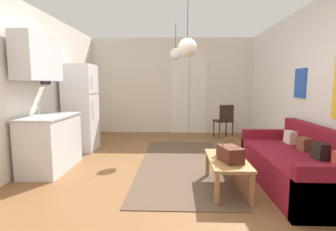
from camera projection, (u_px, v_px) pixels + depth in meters
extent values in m
cube|color=brown|center=(167.00, 185.00, 3.60)|extent=(5.06, 8.05, 0.10)
cube|color=silver|center=(172.00, 86.00, 7.18)|extent=(4.66, 0.10, 2.65)
cube|color=white|center=(180.00, 96.00, 7.14)|extent=(0.49, 0.02, 2.09)
cube|color=white|center=(198.00, 96.00, 7.13)|extent=(0.49, 0.02, 2.09)
cube|color=white|center=(189.00, 57.00, 7.00)|extent=(1.09, 0.03, 0.06)
cube|color=blue|center=(300.00, 83.00, 4.27)|extent=(0.02, 0.38, 0.49)
cube|color=silver|center=(2.00, 88.00, 3.51)|extent=(0.10, 7.65, 2.65)
cube|color=black|center=(45.00, 73.00, 4.55)|extent=(0.02, 0.32, 0.40)
cube|color=brown|center=(182.00, 164.00, 4.40)|extent=(1.44, 3.32, 0.01)
cube|color=maroon|center=(293.00, 170.00, 3.45)|extent=(0.88, 2.04, 0.44)
cube|color=maroon|center=(321.00, 157.00, 3.42)|extent=(0.15, 2.04, 0.80)
cube|color=maroon|center=(268.00, 147.00, 4.40)|extent=(0.88, 0.11, 0.60)
cube|color=black|center=(320.00, 151.00, 3.19)|extent=(0.14, 0.21, 0.21)
cube|color=brown|center=(304.00, 144.00, 3.60)|extent=(0.14, 0.19, 0.19)
cube|color=beige|center=(290.00, 137.00, 4.02)|extent=(0.15, 0.21, 0.21)
cube|color=#A87542|center=(227.00, 160.00, 3.33)|extent=(0.48, 1.00, 0.04)
cube|color=#A87542|center=(217.00, 189.00, 2.91)|extent=(0.05, 0.05, 0.37)
cube|color=#A87542|center=(252.00, 189.00, 2.89)|extent=(0.05, 0.05, 0.37)
cube|color=#A87542|center=(207.00, 164.00, 3.81)|extent=(0.05, 0.05, 0.37)
cube|color=#A87542|center=(234.00, 164.00, 3.80)|extent=(0.05, 0.05, 0.37)
cylinder|color=#2D2D33|center=(220.00, 150.00, 3.46)|extent=(0.09, 0.09, 0.16)
cylinder|color=#477F42|center=(220.00, 136.00, 3.44)|extent=(0.01, 0.01, 0.22)
cube|color=#512319|center=(231.00, 154.00, 3.18)|extent=(0.30, 0.38, 0.19)
torus|color=brown|center=(231.00, 145.00, 3.17)|extent=(0.21, 0.01, 0.21)
cube|color=white|center=(81.00, 108.00, 5.26)|extent=(0.58, 0.60, 1.78)
cube|color=#4C4C51|center=(94.00, 93.00, 5.22)|extent=(0.01, 0.58, 0.01)
cylinder|color=#B7BABF|center=(92.00, 83.00, 5.02)|extent=(0.02, 0.02, 0.25)
cylinder|color=#B7BABF|center=(93.00, 110.00, 5.09)|extent=(0.02, 0.02, 0.39)
cube|color=silver|center=(51.00, 144.00, 4.09)|extent=(0.57, 1.09, 0.85)
cube|color=#B7BABF|center=(49.00, 117.00, 4.03)|extent=(0.60, 1.12, 0.03)
cube|color=#999BA0|center=(52.00, 119.00, 4.13)|extent=(0.36, 0.40, 0.10)
cylinder|color=#B7BABF|center=(38.00, 109.00, 4.12)|extent=(0.02, 0.02, 0.20)
cube|color=silver|center=(38.00, 58.00, 3.93)|extent=(0.32, 0.99, 0.70)
cylinder|color=black|center=(226.00, 128.00, 6.80)|extent=(0.03, 0.03, 0.42)
cylinder|color=black|center=(214.00, 128.00, 6.71)|extent=(0.03, 0.03, 0.42)
cylinder|color=black|center=(232.00, 130.00, 6.47)|extent=(0.03, 0.03, 0.42)
cylinder|color=black|center=(219.00, 131.00, 6.38)|extent=(0.03, 0.03, 0.42)
cube|color=black|center=(223.00, 121.00, 6.56)|extent=(0.51, 0.50, 0.04)
cube|color=black|center=(227.00, 113.00, 6.36)|extent=(0.37, 0.13, 0.42)
cylinder|color=black|center=(188.00, 12.00, 3.30)|extent=(0.01, 0.01, 0.67)
sphere|color=white|center=(187.00, 48.00, 3.36)|extent=(0.25, 0.25, 0.25)
cylinder|color=black|center=(176.00, 36.00, 5.40)|extent=(0.01, 0.01, 0.51)
sphere|color=white|center=(175.00, 54.00, 5.45)|extent=(0.26, 0.26, 0.26)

